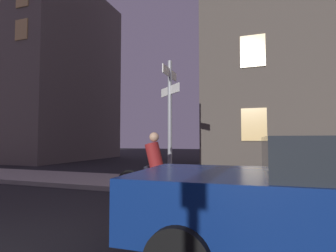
% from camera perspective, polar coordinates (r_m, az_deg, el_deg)
% --- Properties ---
extents(sidewalk_kerb, '(40.00, 2.51, 0.14)m').
position_cam_1_polar(sidewalk_kerb, '(8.55, -3.97, -12.16)').
color(sidewalk_kerb, '#9E9991').
rests_on(sidewalk_kerb, ground_plane).
extents(signpost, '(0.80, 1.17, 3.54)m').
position_cam_1_polar(signpost, '(7.49, 0.40, 2.84)').
color(signpost, gray).
rests_on(signpost, sidewalk_kerb).
extents(car_far_oncoming, '(4.40, 2.11, 1.47)m').
position_cam_1_polar(car_far_oncoming, '(3.49, 31.46, -13.26)').
color(car_far_oncoming, navy).
rests_on(car_far_oncoming, ground_plane).
extents(cyclist, '(1.82, 0.35, 1.61)m').
position_cam_1_polar(cyclist, '(6.21, -3.42, -9.33)').
color(cyclist, black).
rests_on(cyclist, ground_plane).
extents(building_left_block, '(8.31, 9.13, 12.64)m').
position_cam_1_polar(building_left_block, '(22.89, -25.10, 9.61)').
color(building_left_block, slate).
rests_on(building_left_block, ground_plane).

